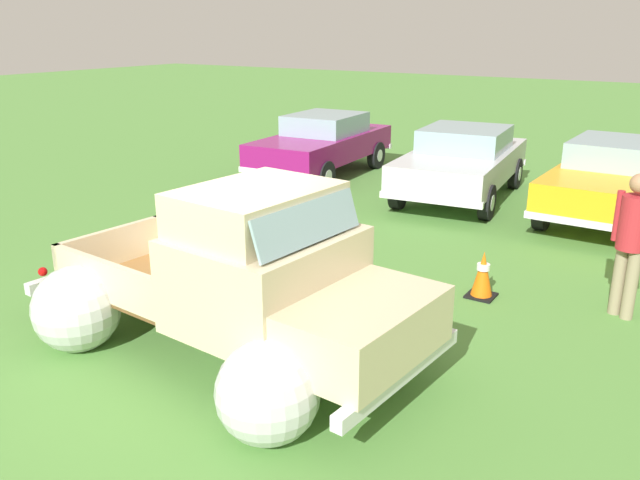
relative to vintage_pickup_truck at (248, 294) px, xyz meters
The scene contains 8 objects.
ground_plane 0.85m from the vintage_pickup_truck, behind, with size 80.00×80.00×0.00m, color #548C3D.
vintage_pickup_truck is the anchor object (origin of this frame).
show_car_0 9.04m from the vintage_pickup_truck, 117.41° to the left, with size 2.05×4.33×1.43m.
show_car_1 7.79m from the vintage_pickup_truck, 94.59° to the left, with size 2.34×4.43×1.43m.
show_car_2 8.16m from the vintage_pickup_truck, 73.91° to the left, with size 1.95×4.45×1.43m.
spectator_0 4.60m from the vintage_pickup_truck, 46.37° to the left, with size 0.51×0.46×1.79m.
lane_cone_0 3.37m from the vintage_pickup_truck, 62.91° to the left, with size 0.36×0.36×0.63m.
lane_cone_1 3.47m from the vintage_pickup_truck, 155.87° to the left, with size 0.36×0.36×0.63m.
Camera 1 is at (4.38, -4.90, 3.42)m, focal length 36.56 mm.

